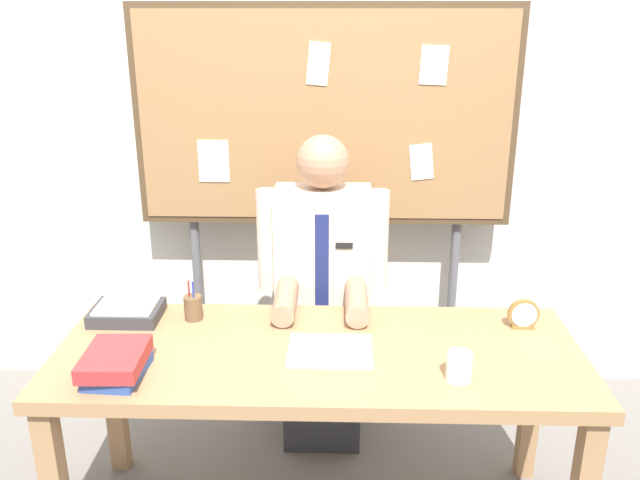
# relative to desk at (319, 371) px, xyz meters

# --- Properties ---
(back_wall) EXTENTS (6.40, 0.08, 2.70)m
(back_wall) POSITION_rel_desk_xyz_m (0.00, 1.12, 0.69)
(back_wall) COLOR silver
(back_wall) RESTS_ON ground_plane
(desk) EXTENTS (1.86, 0.72, 0.75)m
(desk) POSITION_rel_desk_xyz_m (0.00, 0.00, 0.00)
(desk) COLOR #9E754C
(desk) RESTS_ON ground_plane
(person) EXTENTS (0.55, 0.56, 1.41)m
(person) POSITION_rel_desk_xyz_m (0.00, 0.55, -0.00)
(person) COLOR #2D2D33
(person) RESTS_ON ground_plane
(bulletin_board) EXTENTS (1.73, 0.09, 1.92)m
(bulletin_board) POSITION_rel_desk_xyz_m (0.00, 0.92, 0.74)
(bulletin_board) COLOR #4C3823
(bulletin_board) RESTS_ON ground_plane
(book_stack) EXTENTS (0.20, 0.25, 0.09)m
(book_stack) POSITION_rel_desk_xyz_m (-0.65, -0.20, 0.14)
(book_stack) COLOR #2D4C99
(book_stack) RESTS_ON desk
(open_notebook) EXTENTS (0.29, 0.23, 0.01)m
(open_notebook) POSITION_rel_desk_xyz_m (0.04, -0.02, 0.10)
(open_notebook) COLOR white
(open_notebook) RESTS_ON desk
(desk_clock) EXTENTS (0.12, 0.04, 0.12)m
(desk_clock) POSITION_rel_desk_xyz_m (0.76, 0.19, 0.14)
(desk_clock) COLOR olive
(desk_clock) RESTS_ON desk
(coffee_mug) EXTENTS (0.08, 0.08, 0.10)m
(coffee_mug) POSITION_rel_desk_xyz_m (0.46, -0.19, 0.14)
(coffee_mug) COLOR white
(coffee_mug) RESTS_ON desk
(pen_holder) EXTENTS (0.07, 0.07, 0.16)m
(pen_holder) POSITION_rel_desk_xyz_m (-0.49, 0.23, 0.14)
(pen_holder) COLOR brown
(pen_holder) RESTS_ON desk
(paper_tray) EXTENTS (0.26, 0.20, 0.06)m
(paper_tray) POSITION_rel_desk_xyz_m (-0.75, 0.22, 0.12)
(paper_tray) COLOR #333338
(paper_tray) RESTS_ON desk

